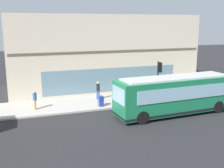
{
  "coord_description": "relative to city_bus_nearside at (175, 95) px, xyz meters",
  "views": [
    {
      "loc": [
        -18.97,
        9.28,
        7.21
      ],
      "look_at": [
        2.5,
        1.71,
        2.24
      ],
      "focal_mm": 44.81,
      "sensor_mm": 36.0,
      "label": 1
    }
  ],
  "objects": [
    {
      "name": "traffic_light_near_corner",
      "position": [
        3.15,
        -0.23,
        1.2
      ],
      "size": [
        0.32,
        0.49,
        3.73
      ],
      "color": "black",
      "rests_on": "sidewalk_curb"
    },
    {
      "name": "pedestrian_near_hydrant",
      "position": [
        6.11,
        -1.16,
        -0.41
      ],
      "size": [
        0.32,
        0.32,
        1.73
      ],
      "color": "#3F8C4C",
      "rests_on": "sidewalk_curb"
    },
    {
      "name": "sidewalk_curb",
      "position": [
        5.09,
        2.73,
        -1.48
      ],
      "size": [
        4.62,
        40.0,
        0.15
      ],
      "primitive_type": "cube",
      "color": "#B2ADA3",
      "rests_on": "ground"
    },
    {
      "name": "city_bus_nearside",
      "position": [
        0.0,
        0.0,
        0.0
      ],
      "size": [
        3.06,
        10.16,
        3.07
      ],
      "color": "#197247",
      "rests_on": "ground"
    },
    {
      "name": "newspaper_vending_box",
      "position": [
        3.52,
        5.15,
        -0.95
      ],
      "size": [
        0.44,
        0.43,
        0.9
      ],
      "color": "#263F99",
      "rests_on": "sidewalk_curb"
    },
    {
      "name": "ground",
      "position": [
        0.18,
        2.73,
        -1.55
      ],
      "size": [
        120.0,
        120.0,
        0.0
      ],
      "primitive_type": "plane",
      "color": "#262628"
    },
    {
      "name": "pedestrian_near_building_entrance",
      "position": [
        5.71,
        4.77,
        -0.41
      ],
      "size": [
        0.32,
        0.32,
        1.73
      ],
      "color": "#3359A5",
      "rests_on": "sidewalk_curb"
    },
    {
      "name": "building_corner",
      "position": [
        11.36,
        2.73,
        2.48
      ],
      "size": [
        8.0,
        20.08,
        8.08
      ],
      "color": "beige",
      "rests_on": "ground"
    },
    {
      "name": "fire_hydrant",
      "position": [
        5.68,
        -2.08,
        -1.04
      ],
      "size": [
        0.35,
        0.35,
        0.74
      ],
      "color": "yellow",
      "rests_on": "sidewalk_curb"
    },
    {
      "name": "pedestrian_walking_along_curb",
      "position": [
        5.78,
        -3.03,
        -0.36
      ],
      "size": [
        0.32,
        0.32,
        1.8
      ],
      "color": "black",
      "rests_on": "sidewalk_curb"
    },
    {
      "name": "pedestrian_by_light_pole",
      "position": [
        4.49,
        10.62,
        -0.5
      ],
      "size": [
        0.32,
        0.32,
        1.59
      ],
      "color": "gold",
      "rests_on": "sidewalk_curb"
    }
  ]
}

